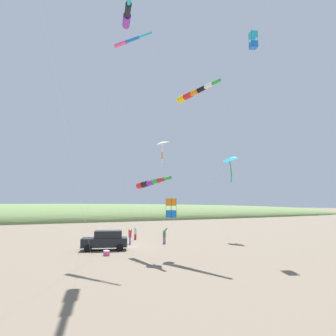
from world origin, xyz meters
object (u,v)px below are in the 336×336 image
at_px(parked_car, 106,240).
at_px(kite_delta_orange_high_right, 229,160).
at_px(kite_delta_black_fish_shape, 162,144).
at_px(kite_windsock_green_low_center, 127,42).
at_px(person_child_green_jacket, 135,232).
at_px(kite_windsock_long_streamer_left, 149,183).
at_px(kite_box_teal_far_right, 171,208).
at_px(person_child_grey_jacket, 164,235).
at_px(kite_box_red_high_left, 253,40).
at_px(kite_windsock_rainbow_low_near, 127,15).
at_px(kite_windsock_yellow_midlevel, 192,94).
at_px(cooler_box, 106,253).
at_px(person_adult_flyer, 130,236).

height_order(parked_car, kite_delta_orange_high_right, kite_delta_orange_high_right).
relative_size(parked_car, kite_delta_orange_high_right, 0.44).
bearing_deg(kite_delta_black_fish_shape, kite_windsock_green_low_center, -139.30).
bearing_deg(person_child_green_jacket, kite_windsock_long_streamer_left, -14.69).
relative_size(kite_delta_orange_high_right, kite_box_teal_far_right, 1.05).
bearing_deg(person_child_green_jacket, kite_delta_black_fish_shape, -9.34).
distance_m(person_child_grey_jacket, kite_box_red_high_left, 23.12).
relative_size(kite_windsock_rainbow_low_near, kite_windsock_yellow_midlevel, 1.35).
bearing_deg(person_child_grey_jacket, kite_box_teal_far_right, -22.32).
height_order(cooler_box, kite_windsock_yellow_midlevel, kite_windsock_yellow_midlevel).
relative_size(parked_car, person_child_grey_jacket, 2.70).
xyz_separation_m(person_adult_flyer, kite_windsock_green_low_center, (5.38, -2.48, 19.45)).
bearing_deg(kite_box_teal_far_right, kite_box_red_high_left, 91.08).
bearing_deg(kite_windsock_green_low_center, kite_delta_orange_high_right, 102.92).
bearing_deg(kite_delta_black_fish_shape, kite_windsock_long_streamer_left, -112.73).
bearing_deg(kite_windsock_long_streamer_left, kite_box_teal_far_right, 29.96).
xyz_separation_m(person_adult_flyer, kite_box_teal_far_right, (9.83, 0.11, 3.16)).
height_order(cooler_box, kite_box_red_high_left, kite_box_red_high_left).
bearing_deg(kite_windsock_green_low_center, kite_windsock_rainbow_low_near, -18.46).
relative_size(cooler_box, kite_delta_black_fish_shape, 0.06).
height_order(kite_windsock_rainbow_low_near, kite_windsock_yellow_midlevel, kite_windsock_rainbow_low_near).
relative_size(kite_box_red_high_left, kite_delta_orange_high_right, 2.12).
distance_m(kite_windsock_green_low_center, kite_delta_orange_high_right, 18.55).
distance_m(kite_box_red_high_left, kite_windsock_rainbow_low_near, 13.93).
bearing_deg(kite_windsock_green_low_center, cooler_box, -72.22).
bearing_deg(kite_windsock_green_low_center, person_child_grey_jacket, 123.76).
bearing_deg(person_adult_flyer, kite_windsock_green_low_center, -24.76).
height_order(kite_windsock_long_streamer_left, kite_delta_black_fish_shape, kite_delta_black_fish_shape).
xyz_separation_m(person_child_grey_jacket, kite_windsock_green_low_center, (4.07, -6.09, 19.42)).
distance_m(person_adult_flyer, kite_delta_orange_high_right, 15.62).
bearing_deg(kite_windsock_green_low_center, person_adult_flyer, 155.24).
relative_size(cooler_box, person_child_grey_jacket, 0.36).
relative_size(kite_box_red_high_left, kite_box_teal_far_right, 2.22).
distance_m(kite_windsock_rainbow_low_near, kite_delta_black_fish_shape, 11.16).
bearing_deg(person_adult_flyer, person_child_green_jacket, 151.91).
relative_size(parked_car, kite_windsock_green_low_center, 0.23).
distance_m(parked_car, person_child_grey_jacket, 7.29).
bearing_deg(kite_box_red_high_left, parked_car, -116.44).
relative_size(kite_box_red_high_left, kite_windsock_rainbow_low_near, 1.08).
height_order(person_child_green_jacket, kite_windsock_rainbow_low_near, kite_windsock_rainbow_low_near).
distance_m(kite_windsock_green_low_center, kite_delta_black_fish_shape, 11.26).
distance_m(person_child_green_jacket, kite_windsock_long_streamer_left, 13.08).
bearing_deg(kite_box_red_high_left, person_child_grey_jacket, -142.73).
bearing_deg(kite_windsock_yellow_midlevel, kite_delta_orange_high_right, 124.49).
height_order(person_adult_flyer, kite_delta_orange_high_right, kite_delta_orange_high_right).
bearing_deg(kite_windsock_yellow_midlevel, person_child_grey_jacket, 176.72).
relative_size(kite_windsock_yellow_midlevel, kite_windsock_long_streamer_left, 1.91).
bearing_deg(person_child_grey_jacket, kite_box_red_high_left, 37.27).
relative_size(parked_car, kite_windsock_rainbow_low_near, 0.22).
xyz_separation_m(kite_windsock_yellow_midlevel, kite_box_teal_far_right, (1.49, -3.10, -10.90)).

